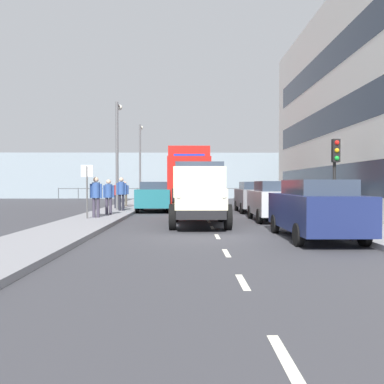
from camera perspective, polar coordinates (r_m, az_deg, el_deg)
The scene contains 21 objects.
ground_plane at distance 22.25m, azimuth 1.74°, elevation -3.01°, with size 80.00×80.00×0.00m, color #38383D.
sidewalk_left at distance 22.97m, azimuth 14.09°, elevation -2.72°, with size 2.33×40.75×0.15m, color gray.
sidewalk_right at distance 22.59m, azimuth -10.82°, elevation -2.77°, with size 2.33×40.75×0.15m, color gray.
road_centreline_markings at distance 22.50m, azimuth 1.72°, elevation -2.95°, with size 0.12×37.40×0.01m.
sea_horizon at distance 45.57m, azimuth 0.56°, elevation 2.27°, with size 80.00×0.80×5.00m, color #84939E.
seawall_railing at distance 41.97m, azimuth 0.66°, elevation 0.20°, with size 28.08×0.08×1.20m.
truck_vintage_cream at distance 15.71m, azimuth 1.01°, elevation -0.43°, with size 2.17×5.64×2.43m.
lorry_cargo_red at distance 26.42m, azimuth -0.41°, elevation 2.15°, with size 2.58×8.20×3.87m.
car_navy_kerbside_near at distance 12.55m, azimuth 16.56°, elevation -2.17°, with size 1.89×4.60×1.72m.
car_silver_kerbside_1 at distance 18.17m, azimuth 11.16°, elevation -1.14°, with size 1.81×3.92×1.72m.
car_grey_kerbside_2 at distance 23.57m, azimuth 8.45°, elevation -0.61°, with size 1.78×4.13×1.72m.
car_teal_oppositeside_0 at distance 24.10m, azimuth -5.09°, elevation -0.56°, with size 1.97×4.24×1.72m.
pedestrian_strolling at distance 18.36m, azimuth -13.08°, elevation -0.22°, with size 0.53×0.34×1.75m.
pedestrian_near_railing at distance 19.94m, azimuth -11.40°, elevation -0.27°, with size 0.53×0.34×1.66m.
pedestrian_with_bag at distance 22.78m, azimuth -9.70°, elevation 0.13°, with size 0.53×0.34×1.80m.
pedestrian_in_dark_coat at distance 25.13m, azimuth -10.29°, elevation -0.08°, with size 0.53×0.34×1.59m.
pedestrian_couple_b at distance 27.41m, azimuth -9.25°, elevation 0.06°, with size 0.53×0.34×1.62m.
traffic_light_near at distance 17.13m, azimuth 19.13°, elevation 3.96°, with size 0.28×0.41×3.20m.
lamp_post_promenade at distance 23.79m, azimuth -10.22°, elevation 6.36°, with size 0.32×1.14×6.04m.
lamp_post_far at distance 34.56m, azimuth -7.13°, elevation 5.00°, with size 0.32×1.14×6.34m.
street_sign at distance 17.99m, azimuth -14.25°, elevation 1.34°, with size 0.50×0.07×2.25m.
Camera 1 is at (0.89, 12.93, 1.61)m, focal length 38.75 mm.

